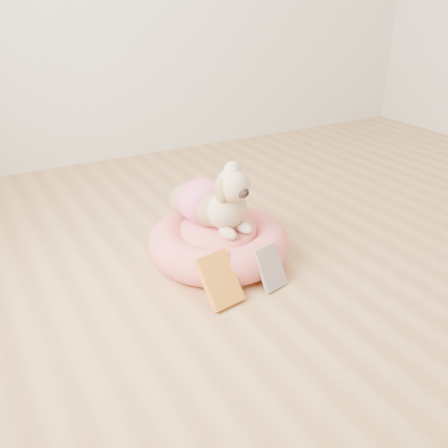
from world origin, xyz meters
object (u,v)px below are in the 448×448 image
pet_bed (219,242)px  book_white (271,268)px  dog (214,189)px  book_yellow (220,280)px

pet_bed → book_white: (0.07, -0.30, 0.01)m
dog → book_white: bearing=-86.4°
pet_bed → book_yellow: size_ratio=2.95×
book_yellow → pet_bed: bearing=52.0°
pet_bed → dog: (-0.01, 0.03, 0.25)m
dog → book_white: dog is taller
pet_bed → book_yellow: 0.34m
dog → book_yellow: dog is taller
book_yellow → book_white: bearing=-11.7°
pet_bed → dog: dog is taller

